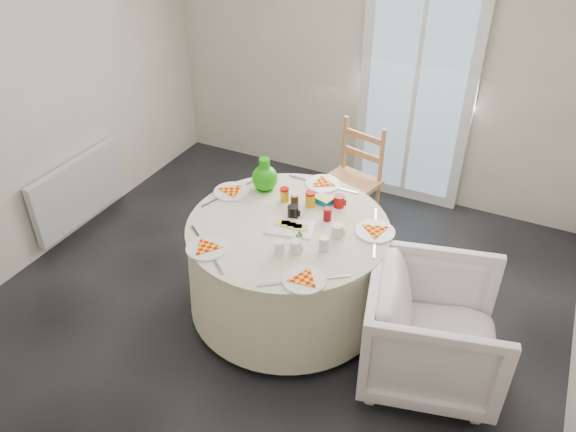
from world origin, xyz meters
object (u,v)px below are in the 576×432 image
at_px(radiator, 80,190).
at_px(armchair, 434,328).
at_px(green_pitcher, 265,172).
at_px(table, 288,266).
at_px(wooden_chair, 349,183).

relative_size(radiator, armchair, 1.21).
bearing_deg(armchair, green_pitcher, 57.23).
bearing_deg(table, armchair, -8.45).
distance_m(wooden_chair, green_pitcher, 0.94).
bearing_deg(wooden_chair, green_pitcher, -101.33).
relative_size(radiator, green_pitcher, 4.07).
xyz_separation_m(wooden_chair, green_pitcher, (-0.37, -0.76, 0.40)).
height_order(wooden_chair, green_pitcher, green_pitcher).
xyz_separation_m(armchair, green_pitcher, (-1.42, 0.49, 0.48)).
bearing_deg(green_pitcher, armchair, -33.49).
bearing_deg(armchair, table, 67.82).
bearing_deg(green_pitcher, radiator, 172.84).
distance_m(radiator, armchair, 3.11).
xyz_separation_m(table, green_pitcher, (-0.35, 0.33, 0.49)).
xyz_separation_m(table, wooden_chair, (0.03, 1.10, 0.09)).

